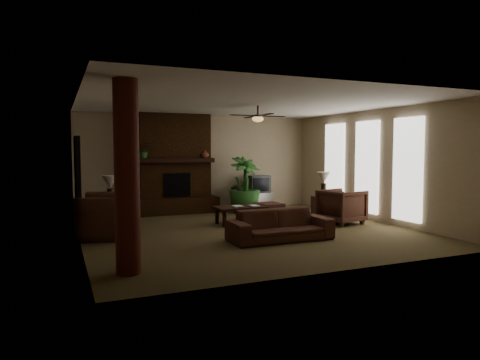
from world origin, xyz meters
name	(u,v)px	position (x,y,z in m)	size (l,w,h in m)	color
room_shell	(247,168)	(0.00, 0.00, 1.40)	(7.00, 7.00, 7.00)	brown
fireplace	(175,172)	(-0.80, 3.22, 1.16)	(2.40, 0.70, 2.80)	#432611
windows	(367,167)	(3.45, 0.20, 1.35)	(0.08, 3.65, 2.35)	white
log_column	(127,177)	(-2.95, -2.40, 1.40)	(0.36, 0.36, 2.80)	#5D2217
doorway	(78,182)	(-3.44, 1.80, 1.05)	(0.10, 1.00, 2.10)	black
ceiling_fan	(258,118)	(0.40, 0.30, 2.53)	(1.35, 1.35, 0.37)	black
sofa	(280,220)	(0.18, -1.22, 0.40)	(2.06, 0.60, 0.81)	#4B2C20
armchair_left	(109,208)	(-2.90, 0.50, 0.59)	(1.34, 0.87, 1.17)	#4B2C20
armchair_right	(342,205)	(2.47, -0.10, 0.46)	(0.90, 0.84, 0.92)	#4B2C20
coffee_table	(240,209)	(0.18, 0.82, 0.37)	(1.20, 0.70, 0.43)	black
ottoman	(269,211)	(1.23, 1.31, 0.20)	(0.60, 0.60, 0.40)	#4B2C20
tv_stand	(259,201)	(1.77, 3.07, 0.25)	(0.85, 0.50, 0.50)	silver
tv	(258,184)	(1.71, 3.05, 0.76)	(0.68, 0.56, 0.52)	#3C3C3E
floor_vase	(237,196)	(0.98, 2.93, 0.43)	(0.34, 0.34, 0.77)	#2F1E1A
floor_plant	(245,197)	(1.02, 2.48, 0.45)	(0.90, 1.61, 0.90)	#2E6026
side_table_left	(113,215)	(-2.69, 1.64, 0.28)	(0.50, 0.50, 0.55)	black
lamp_left	(110,184)	(-2.75, 1.60, 1.00)	(0.43, 0.43, 0.65)	black
side_table_right	(323,207)	(2.66, 0.98, 0.28)	(0.50, 0.50, 0.55)	black
lamp_right	(324,179)	(2.69, 1.01, 1.00)	(0.44, 0.44, 0.65)	black
mantel_plant	(144,152)	(-1.71, 3.01, 1.72)	(0.38, 0.42, 0.33)	#2E6026
mantel_vase	(205,154)	(0.01, 2.98, 1.67)	(0.22, 0.23, 0.22)	brown
book_a	(233,201)	(-0.02, 0.77, 0.57)	(0.22, 0.03, 0.29)	#999999
book_b	(250,200)	(0.39, 0.71, 0.58)	(0.21, 0.02, 0.29)	#999999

